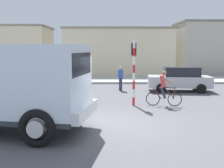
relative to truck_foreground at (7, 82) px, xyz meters
name	(u,v)px	position (x,y,z in m)	size (l,w,h in m)	color
ground_plane	(116,125)	(3.63, 0.72, -1.67)	(120.00, 120.00, 0.00)	#56565B
sidewalk_far	(113,80)	(3.63, 15.15, -1.59)	(80.00, 5.00, 0.16)	#ADADA8
truck_foreground	(7,82)	(0.00, 0.00, 0.00)	(5.75, 3.48, 2.90)	silver
cyclist	(164,88)	(6.00, 4.18, -0.80)	(1.72, 0.54, 1.72)	black
traffic_light_pole	(134,63)	(4.55, 4.39, 0.40)	(0.24, 0.43, 3.20)	red
car_red_near	(11,76)	(-3.73, 10.71, -0.85)	(4.26, 2.46, 1.60)	white
car_white_mid	(180,79)	(7.94, 8.86, -0.85)	(4.13, 2.13, 1.60)	#B7B7BC
pedestrian_near_kerb	(121,78)	(4.09, 9.21, -0.82)	(0.34, 0.22, 1.62)	#2D334C
building_corner_left	(0,50)	(-8.66, 21.34, 0.93)	(10.87, 5.88, 5.18)	beige
building_mid_block	(118,52)	(4.25, 21.65, 0.78)	(11.17, 8.09, 4.88)	beige
building_corner_right	(220,48)	(15.65, 21.89, 1.17)	(9.70, 6.27, 5.67)	#B2AD9E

